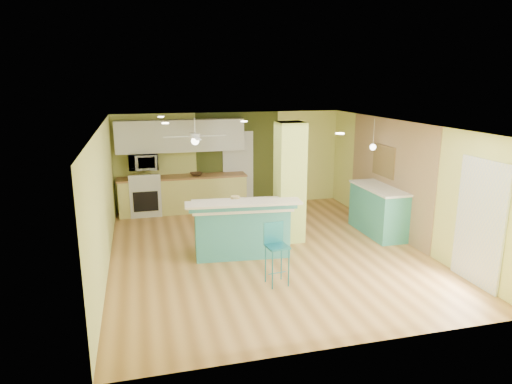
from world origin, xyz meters
TOP-DOWN VIEW (x-y plane):
  - floor at (0.00, 0.00)m, footprint 6.00×7.00m
  - ceiling at (0.00, 0.00)m, footprint 6.00×7.00m
  - wall_back at (0.00, 3.50)m, footprint 6.00×0.01m
  - wall_front at (0.00, -3.50)m, footprint 6.00×0.01m
  - wall_left at (-3.00, 0.00)m, footprint 0.01×7.00m
  - wall_right at (3.00, 0.00)m, footprint 0.01×7.00m
  - wood_panel at (2.99, 0.60)m, footprint 0.02×3.40m
  - olive_accent at (0.20, 3.49)m, footprint 2.20×0.02m
  - interior_door at (0.20, 3.46)m, footprint 0.82×0.05m
  - french_door at (2.97, -2.30)m, footprint 0.04×1.08m
  - column at (0.65, 0.50)m, footprint 0.55×0.55m
  - kitchen_run at (-1.30, 3.20)m, footprint 3.25×0.63m
  - stove at (-2.25, 3.19)m, footprint 0.76×0.66m
  - upper_cabinets at (-1.30, 3.32)m, footprint 3.20×0.34m
  - microwave at (-2.25, 3.20)m, footprint 0.70×0.48m
  - ceiling_fan at (-1.10, 2.00)m, footprint 1.41×1.41m
  - pendant_lamp at (2.65, 0.75)m, footprint 0.14×0.14m
  - wall_decor at (2.96, 0.80)m, footprint 0.03×0.90m
  - peninsula at (-0.50, 0.02)m, footprint 2.17×1.31m
  - bar_stool at (-0.25, -1.46)m, footprint 0.39×0.39m
  - side_counter at (2.70, 0.41)m, footprint 0.70×1.64m
  - fruit_bowl at (-0.96, 3.16)m, footprint 0.33×0.33m
  - canister at (-0.59, 0.10)m, footprint 0.17×0.17m

SIDE VIEW (x-z plane):
  - floor at x=0.00m, z-range -0.01..0.00m
  - stove at x=-2.25m, z-range -0.08..1.00m
  - kitchen_run at x=-1.30m, z-range 0.00..0.94m
  - peninsula at x=-0.50m, z-range -0.04..1.10m
  - side_counter at x=2.70m, z-range 0.00..1.06m
  - bar_stool at x=-0.25m, z-range 0.18..1.22m
  - fruit_bowl at x=-0.96m, z-range 0.94..1.02m
  - interior_door at x=0.20m, z-range 0.00..2.00m
  - french_door at x=2.97m, z-range 0.00..2.10m
  - canister at x=-0.59m, z-range 0.99..1.14m
  - wall_back at x=0.00m, z-range 0.00..2.50m
  - wall_front at x=0.00m, z-range 0.00..2.50m
  - wall_left at x=-3.00m, z-range 0.00..2.50m
  - wall_right at x=3.00m, z-range 0.00..2.50m
  - wood_panel at x=2.99m, z-range 0.00..2.50m
  - olive_accent at x=0.20m, z-range 0.00..2.50m
  - column at x=0.65m, z-range 0.00..2.50m
  - microwave at x=-2.25m, z-range 1.16..1.55m
  - wall_decor at x=2.96m, z-range 1.20..1.90m
  - pendant_lamp at x=2.65m, z-range 1.54..2.23m
  - upper_cabinets at x=-1.30m, z-range 1.55..2.35m
  - ceiling_fan at x=-1.10m, z-range 1.77..2.38m
  - ceiling at x=0.00m, z-range 2.50..2.51m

